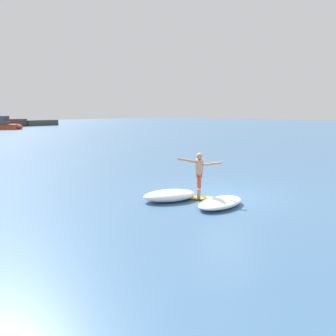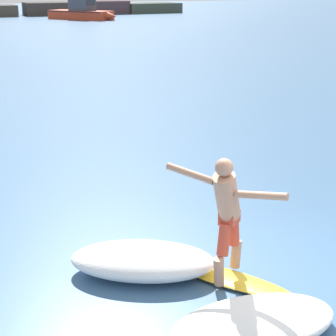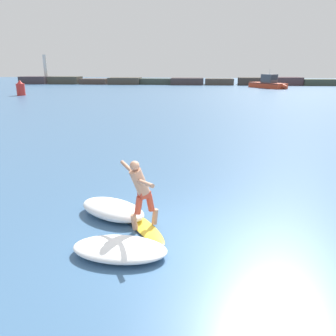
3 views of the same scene
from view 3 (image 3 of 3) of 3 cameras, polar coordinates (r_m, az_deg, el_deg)
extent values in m
plane|color=#3C6289|center=(7.46, 3.91, -12.64)|extent=(200.00, 200.00, 0.00)
cube|color=#3F363C|center=(77.16, -21.96, 14.02)|extent=(6.15, 4.46, 1.48)
cube|color=#424037|center=(74.43, -17.45, 14.39)|extent=(6.37, 3.66, 1.48)
cube|color=#483C35|center=(72.18, -12.60, 14.52)|extent=(5.56, 3.96, 1.08)
cube|color=#443F37|center=(70.42, -7.49, 14.81)|extent=(6.39, 4.30, 1.32)
cube|color=#3B443B|center=(69.23, -2.14, 14.83)|extent=(6.84, 3.38, 1.16)
cube|color=#413738|center=(68.61, 3.35, 14.85)|extent=(6.59, 4.92, 1.30)
cube|color=#484038|center=(68.59, 8.89, 14.64)|extent=(5.60, 4.06, 1.20)
cube|color=#3B3530|center=(69.16, 14.37, 14.42)|extent=(5.27, 4.11, 1.41)
cube|color=#49363B|center=(70.32, 19.71, 14.05)|extent=(6.11, 4.70, 1.51)
cube|color=#3B4438|center=(72.04, 24.78, 13.41)|extent=(6.99, 4.48, 1.16)
cylinder|color=silver|center=(76.07, -20.61, 16.33)|extent=(0.70, 0.70, 4.43)
ellipsoid|color=yellow|center=(7.94, -4.03, -10.34)|extent=(1.42, 1.80, 0.08)
ellipsoid|color=yellow|center=(8.73, -6.59, -7.73)|extent=(0.35, 0.36, 0.06)
ellipsoid|color=#2D2D33|center=(7.94, -4.03, -10.34)|extent=(1.43, 1.81, 0.03)
cone|color=black|center=(7.38, -1.53, -13.51)|extent=(0.07, 0.07, 0.14)
cone|color=black|center=(7.53, -1.11, -12.83)|extent=(0.07, 0.07, 0.14)
cone|color=black|center=(7.44, -2.87, -13.27)|extent=(0.07, 0.07, 0.14)
cylinder|color=tan|center=(7.73, -5.90, -9.33)|extent=(0.22, 0.21, 0.39)
cylinder|color=#C94631|center=(7.61, -5.14, -6.49)|extent=(0.27, 0.25, 0.43)
cylinder|color=tan|center=(7.95, -2.28, -8.44)|extent=(0.22, 0.21, 0.39)
cylinder|color=#C94631|center=(7.73, -3.12, -6.04)|extent=(0.27, 0.25, 0.43)
cube|color=#C94631|center=(7.58, -4.16, -4.58)|extent=(0.33, 0.32, 0.16)
cylinder|color=tan|center=(7.41, -4.98, -2.41)|extent=(0.55, 0.51, 0.67)
sphere|color=tan|center=(7.24, -5.84, 0.39)|extent=(0.22, 0.22, 0.22)
cylinder|color=tan|center=(6.95, -3.86, -2.71)|extent=(0.46, 0.58, 0.20)
cylinder|color=tan|center=(7.71, -7.07, 0.13)|extent=(0.47, 0.57, 0.19)
cube|color=#C03F24|center=(60.42, 16.94, 13.61)|extent=(5.86, 6.91, 0.88)
cone|color=#C03F24|center=(57.78, 19.77, 13.20)|extent=(1.42, 1.49, 0.88)
cube|color=black|center=(60.41, 16.97, 13.96)|extent=(5.87, 6.90, 0.08)
cube|color=#3A424D|center=(60.20, 17.21, 14.67)|extent=(2.72, 2.85, 1.41)
cube|color=#232D38|center=(59.40, 18.04, 14.73)|extent=(1.14, 0.83, 0.70)
cylinder|color=silver|center=(60.17, 17.31, 15.76)|extent=(0.06, 0.06, 0.90)
cube|color=black|center=(62.94, 14.57, 13.96)|extent=(0.46, 0.44, 0.52)
cylinder|color=red|center=(47.55, -24.26, 12.36)|extent=(1.05, 1.05, 1.48)
cone|color=red|center=(47.50, -24.41, 13.51)|extent=(0.74, 0.74, 0.44)
ellipsoid|color=white|center=(6.97, -8.39, -13.77)|extent=(2.01, 1.12, 0.29)
ellipsoid|color=white|center=(8.59, -9.63, -7.10)|extent=(2.16, 1.78, 0.40)
camera|label=1|loc=(10.60, -84.54, -1.25)|focal=35.00mm
camera|label=2|loc=(4.75, -69.17, 6.04)|focal=60.00mm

